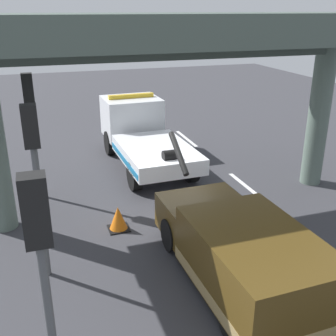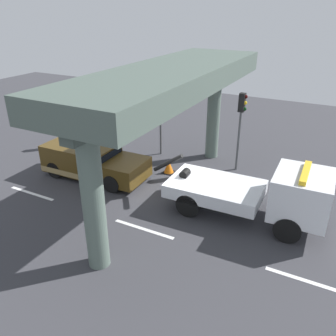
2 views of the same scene
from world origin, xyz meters
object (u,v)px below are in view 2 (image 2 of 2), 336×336
Objects in this scene: tow_truck_white at (263,193)px; towed_van_green at (91,161)px; traffic_cone_orange at (169,167)px; traffic_light_near at (102,95)px; traffic_light_far at (161,104)px; traffic_light_mid at (241,115)px.

tow_truck_white reaches higher than towed_van_green.
traffic_light_near is at bearing 160.18° from traffic_cone_orange.
traffic_light_near is (-10.75, 4.05, 1.78)m from tow_truck_white.
towed_van_green is 4.93m from traffic_light_far.
traffic_light_far reaches higher than traffic_cone_orange.
traffic_light_mid is at bearing 0.00° from traffic_light_near.
traffic_light_near is 4.00m from traffic_light_far.
tow_truck_white is 1.81× the size of traffic_light_mid.
towed_van_green is (-8.48, -0.02, -0.42)m from tow_truck_white.
traffic_light_near reaches higher than traffic_cone_orange.
traffic_cone_orange is at bearing 158.48° from tow_truck_white.
towed_van_green is 1.31× the size of traffic_light_mid.
tow_truck_white is at bearing 0.17° from towed_van_green.
towed_van_green is at bearing -60.89° from traffic_light_near.
traffic_light_mid reaches higher than traffic_cone_orange.
traffic_light_far is at bearing 67.01° from towed_van_green.
towed_van_green is 1.30× the size of traffic_light_far.
traffic_light_near is (-2.27, 4.08, 2.20)m from towed_van_green.
traffic_light_near is 6.45m from traffic_cone_orange.
traffic_light_mid is at bearing 119.07° from tow_truck_white.
traffic_light_mid is (4.50, 0.00, -0.01)m from traffic_light_far.
traffic_light_near is at bearing 180.00° from traffic_light_far.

